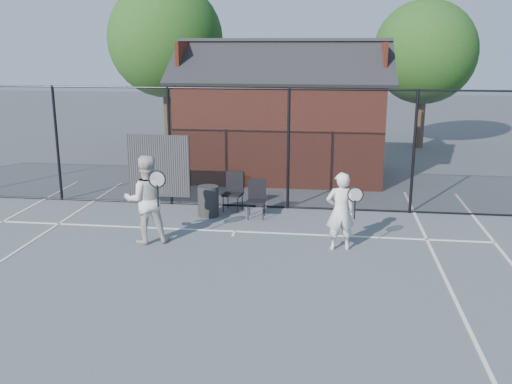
# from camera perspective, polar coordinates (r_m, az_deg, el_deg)

# --- Properties ---
(ground) EXTENTS (80.00, 80.00, 0.00)m
(ground) POSITION_cam_1_polar(r_m,az_deg,el_deg) (9.85, -5.08, -9.45)
(ground) COLOR #4C5257
(ground) RESTS_ON ground
(court_lines) EXTENTS (11.02, 18.00, 0.01)m
(court_lines) POSITION_cam_1_polar(r_m,az_deg,el_deg) (8.69, -7.02, -12.90)
(court_lines) COLOR silver
(court_lines) RESTS_ON ground
(fence) EXTENTS (22.04, 3.00, 3.00)m
(fence) POSITION_cam_1_polar(r_m,az_deg,el_deg) (14.20, -2.02, 4.18)
(fence) COLOR black
(fence) RESTS_ON ground
(clubhouse) EXTENTS (6.50, 4.36, 4.19)m
(clubhouse) POSITION_cam_1_polar(r_m,az_deg,el_deg) (18.00, 2.66, 6.88)
(clubhouse) COLOR maroon
(clubhouse) RESTS_ON ground
(tree_left) EXTENTS (4.48, 4.48, 6.44)m
(tree_left) POSITION_cam_1_polar(r_m,az_deg,el_deg) (23.22, -9.04, 14.82)
(tree_left) COLOR #332114
(tree_left) RESTS_ON ground
(tree_right) EXTENTS (3.97, 3.97, 5.70)m
(tree_right) POSITION_cam_1_polar(r_m,az_deg,el_deg) (23.53, 16.53, 13.24)
(tree_right) COLOR #332114
(tree_right) RESTS_ON ground
(player_front) EXTENTS (0.74, 0.57, 1.58)m
(player_front) POSITION_cam_1_polar(r_m,az_deg,el_deg) (11.41, 8.45, -1.91)
(player_front) COLOR silver
(player_front) RESTS_ON ground
(player_back) EXTENTS (1.09, 0.97, 1.84)m
(player_back) POSITION_cam_1_polar(r_m,az_deg,el_deg) (11.89, -10.92, -0.73)
(player_back) COLOR silver
(player_back) RESTS_ON ground
(chair_left) EXTENTS (0.51, 0.53, 0.94)m
(chair_left) POSITION_cam_1_polar(r_m,az_deg,el_deg) (14.03, -2.35, -0.04)
(chair_left) COLOR black
(chair_left) RESTS_ON ground
(chair_right) EXTENTS (0.44, 0.45, 0.89)m
(chair_right) POSITION_cam_1_polar(r_m,az_deg,el_deg) (13.46, 0.03, -0.78)
(chair_right) COLOR black
(chair_right) RESTS_ON ground
(waste_bin) EXTENTS (0.61, 0.61, 0.73)m
(waste_bin) POSITION_cam_1_polar(r_m,az_deg,el_deg) (13.68, -4.80, -0.91)
(waste_bin) COLOR black
(waste_bin) RESTS_ON ground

